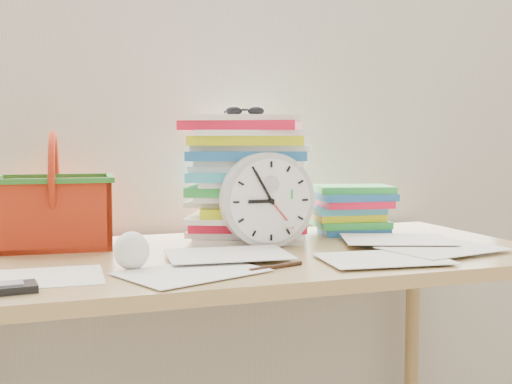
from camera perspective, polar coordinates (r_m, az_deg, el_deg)
name	(u,v)px	position (r m, az deg, el deg)	size (l,w,h in m)	color
curtain	(207,40)	(1.89, -4.38, 13.31)	(2.40, 0.01, 2.50)	beige
desk	(250,282)	(1.54, -0.57, -8.04)	(1.40, 0.70, 0.75)	#9F7F4A
paper_stack	(248,178)	(1.70, -0.75, 1.25)	(0.33, 0.27, 0.33)	white
clock	(267,200)	(1.58, 1.02, -0.72)	(0.23, 0.23, 0.05)	#B8B8B8
sunglasses	(245,111)	(1.71, -0.98, 7.23)	(0.12, 0.10, 0.03)	black
book_stack	(350,210)	(1.83, 8.38, -1.58)	(0.23, 0.18, 0.14)	white
basket	(54,191)	(1.65, -17.49, 0.12)	(0.28, 0.22, 0.28)	red
crumpled_ball	(131,250)	(1.34, -11.04, -5.11)	(0.08, 0.08, 0.08)	white
pen	(276,267)	(1.33, 1.82, -6.64)	(0.01, 0.01, 0.13)	black
scattered_papers	(250,249)	(1.53, -0.57, -5.08)	(1.26, 0.42, 0.02)	white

